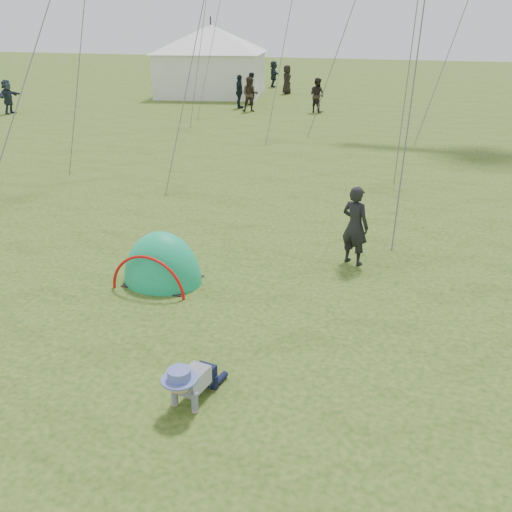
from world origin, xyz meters
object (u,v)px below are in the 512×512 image
(crawling_toddler, at_px, (191,381))
(standing_adult, at_px, (355,226))
(event_marquee, at_px, (212,58))
(popup_tent, at_px, (163,281))

(crawling_toddler, distance_m, standing_adult, 5.21)
(standing_adult, height_order, event_marquee, event_marquee)
(standing_adult, distance_m, event_marquee, 28.03)
(standing_adult, bearing_deg, popup_tent, 55.50)
(crawling_toddler, xyz_separation_m, popup_tent, (-2.00, 3.09, -0.31))
(crawling_toddler, xyz_separation_m, standing_adult, (1.14, 5.06, 0.47))
(crawling_toddler, distance_m, event_marquee, 32.14)
(popup_tent, relative_size, event_marquee, 0.29)
(popup_tent, bearing_deg, crawling_toddler, -55.51)
(popup_tent, distance_m, event_marquee, 28.56)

